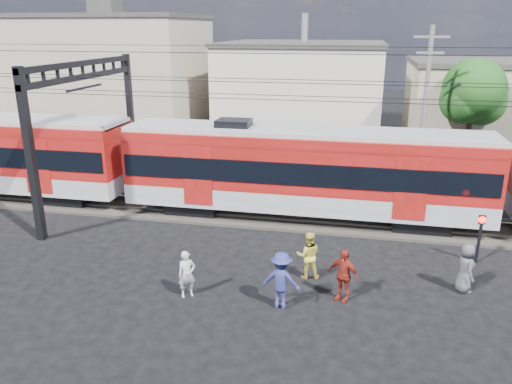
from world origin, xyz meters
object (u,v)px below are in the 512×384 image
pedestrian_a (187,274)px  crossing_signal (481,230)px  pedestrian_c (281,280)px  commuter_train (309,169)px

pedestrian_a → crossing_signal: size_ratio=0.83×
pedestrian_a → pedestrian_c: 3.11m
crossing_signal → pedestrian_c: bearing=-145.4°
commuter_train → pedestrian_c: 7.85m
commuter_train → pedestrian_a: 8.41m
commuter_train → crossing_signal: (6.68, -3.12, -1.09)m
pedestrian_a → pedestrian_c: bearing=-35.6°
commuter_train → pedestrian_c: bearing=-89.8°
pedestrian_c → commuter_train: bearing=-84.4°
commuter_train → pedestrian_c: (0.02, -7.72, -1.46)m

